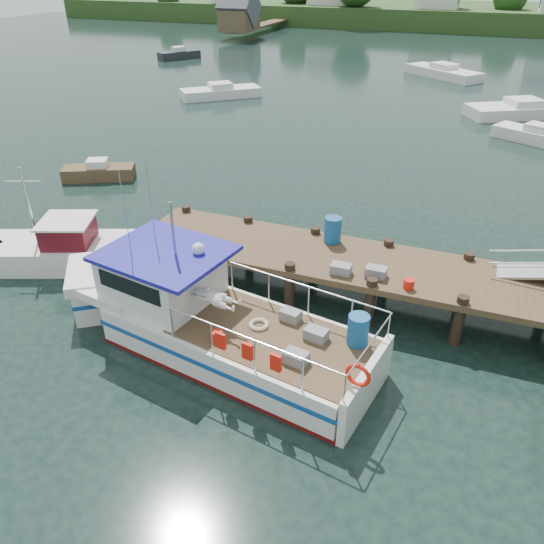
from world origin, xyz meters
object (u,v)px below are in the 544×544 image
(lobster_boat, at_px, (201,316))
(moored_a, at_px, (221,92))
(moored_e, at_px, (179,54))
(moored_c, at_px, (522,110))
(work_boat, at_px, (51,250))
(moored_rowboat, at_px, (99,172))
(moored_d, at_px, (443,72))
(moored_b, at_px, (537,136))

(lobster_boat, distance_m, moored_a, 30.83)
(lobster_boat, relative_size, moored_e, 2.27)
(lobster_boat, bearing_deg, moored_a, 125.06)
(moored_c, height_order, moored_e, moored_e)
(work_boat, distance_m, moored_rowboat, 8.51)
(moored_rowboat, bearing_deg, moored_a, 100.21)
(moored_d, xyz_separation_m, moored_e, (-27.68, 0.30, -0.00))
(lobster_boat, distance_m, moored_b, 25.96)
(moored_d, bearing_deg, moored_a, -159.60)
(moored_rowboat, distance_m, moored_e, 36.18)
(moored_b, xyz_separation_m, moored_c, (-0.72, 6.24, 0.04))
(work_boat, distance_m, moored_e, 44.68)
(moored_b, distance_m, moored_e, 39.64)
(moored_a, distance_m, moored_d, 21.26)
(moored_d, relative_size, moored_e, 1.61)
(moored_rowboat, xyz_separation_m, moored_d, (13.21, 32.86, 0.09))
(moored_a, xyz_separation_m, moored_b, (22.64, -3.83, -0.01))
(lobster_boat, height_order, moored_rowboat, lobster_boat)
(moored_a, bearing_deg, moored_b, -30.57)
(work_boat, bearing_deg, moored_c, 39.05)
(moored_c, bearing_deg, moored_rowboat, -153.74)
(moored_rowboat, height_order, moored_b, moored_b)
(moored_a, height_order, moored_b, moored_a)
(moored_rowboat, distance_m, moored_c, 28.55)
(moored_b, bearing_deg, lobster_boat, -119.91)
(lobster_boat, bearing_deg, moored_e, 130.60)
(moored_d, bearing_deg, moored_e, 156.24)
(moored_a, relative_size, moored_c, 0.76)
(lobster_boat, height_order, moored_c, lobster_boat)
(moored_b, height_order, moored_e, moored_e)
(moored_c, xyz_separation_m, moored_d, (-6.51, 12.23, 0.02))
(work_boat, height_order, moored_e, work_boat)
(moored_b, xyz_separation_m, moored_d, (-7.24, 18.47, 0.06))
(moored_rowboat, relative_size, moored_a, 0.60)
(moored_b, bearing_deg, moored_c, 88.42)
(lobster_boat, xyz_separation_m, moored_b, (9.60, 24.11, -0.50))
(lobster_boat, xyz_separation_m, moored_d, (2.37, 42.58, -0.44))
(moored_c, relative_size, moored_d, 1.07)
(lobster_boat, xyz_separation_m, moored_a, (-13.04, 27.94, -0.49))
(moored_rowboat, relative_size, moored_d, 0.49)
(lobster_boat, relative_size, moored_d, 1.41)
(moored_rowboat, xyz_separation_m, moored_b, (20.45, 14.39, 0.03))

